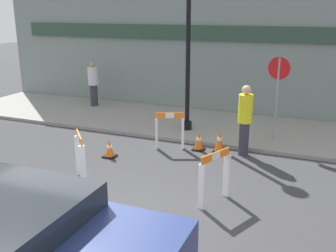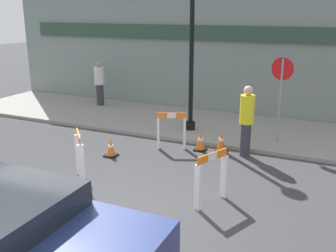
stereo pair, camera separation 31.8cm
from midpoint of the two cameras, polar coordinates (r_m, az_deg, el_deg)
The scene contains 13 objects.
ground_plane at distance 7.18m, azimuth -8.43°, elevation -13.44°, with size 60.00×60.00×0.00m, color #38383A.
sidewalk_slab at distance 12.44m, azimuth 7.18°, elevation 0.01°, with size 18.00×3.48×0.10m.
storefront_facade at distance 13.70m, azimuth 9.93°, elevation 12.92°, with size 18.00×0.22×5.50m.
streetlamp_post at distance 11.34m, azimuth 4.32°, elevation 14.07°, with size 0.44×0.44×4.60m.
stop_sign at distance 10.83m, azimuth 16.91°, elevation 5.55°, with size 0.59×0.16×2.29m.
barricade_0 at distance 7.51m, azimuth 7.55°, elevation -7.29°, with size 0.44×0.79×1.03m.
barricade_1 at distance 10.33m, azimuth 1.38°, elevation -0.56°, with size 0.75×0.41×0.99m.
barricade_2 at distance 8.62m, azimuth -11.67°, elevation -4.17°, with size 0.60×0.65×1.07m.
traffic_cone_0 at distance 10.35m, azimuth 5.60°, elevation -2.25°, with size 0.30×0.30×0.51m.
traffic_cone_1 at distance 10.25m, azimuth 8.59°, elevation -2.27°, with size 0.30×0.30×0.61m.
traffic_cone_2 at distance 9.97m, azimuth -7.41°, elevation -3.18°, with size 0.30×0.30×0.47m.
person_worker at distance 9.93m, azimuth 12.24°, elevation 1.02°, with size 0.49×0.49×1.80m.
person_pedestrian at distance 14.87m, azimuth -9.31°, elevation 6.31°, with size 0.38×0.38×1.64m.
Camera 2 is at (3.62, -5.11, 3.57)m, focal length 42.00 mm.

